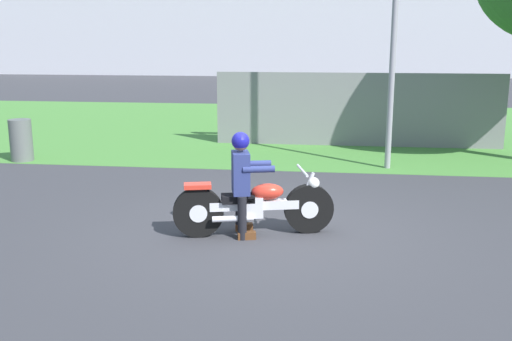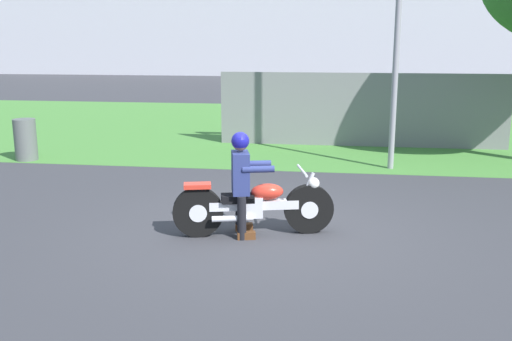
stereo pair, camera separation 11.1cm
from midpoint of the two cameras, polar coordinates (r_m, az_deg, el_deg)
ground at (r=8.11m, az=1.45°, el=-6.08°), size 120.00×120.00×0.00m
grass_verge at (r=17.68m, az=5.20°, el=4.21°), size 60.00×12.00×0.01m
motorcycle_lead at (r=7.92m, az=0.24°, el=-3.46°), size 2.15×0.81×0.90m
rider_lead at (r=7.80m, az=-0.98°, el=-0.49°), size 0.62×0.55×1.42m
trash_can at (r=13.73m, az=-21.31°, el=2.81°), size 0.48×0.48×0.91m
fence_segment at (r=14.64m, az=10.46°, el=5.81°), size 7.00×0.06×1.80m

